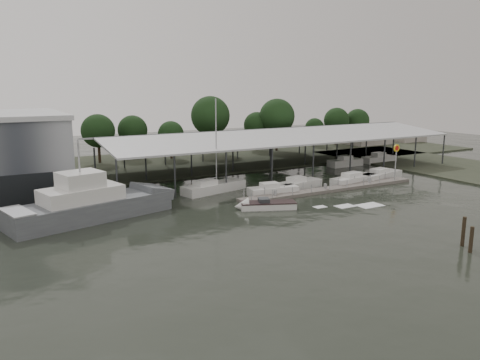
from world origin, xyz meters
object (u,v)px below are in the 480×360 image
white_sailboat (213,187)px  speedboat_underway (263,205)px  shell_fuel_sign (396,155)px  grey_trawler (92,204)px

white_sailboat → speedboat_underway: bearing=-97.1°
shell_fuel_sign → white_sailboat: (-26.22, 7.04, -3.28)m
white_sailboat → speedboat_underway: (1.19, -10.58, -0.25)m
grey_trawler → white_sailboat: (16.68, 5.12, -0.93)m
shell_fuel_sign → grey_trawler: bearing=177.4°
speedboat_underway → grey_trawler: bearing=5.6°
grey_trawler → white_sailboat: size_ratio=1.47×
shell_fuel_sign → grey_trawler: 43.00m
speedboat_underway → shell_fuel_sign: bearing=-149.4°
shell_fuel_sign → white_sailboat: size_ratio=0.45×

